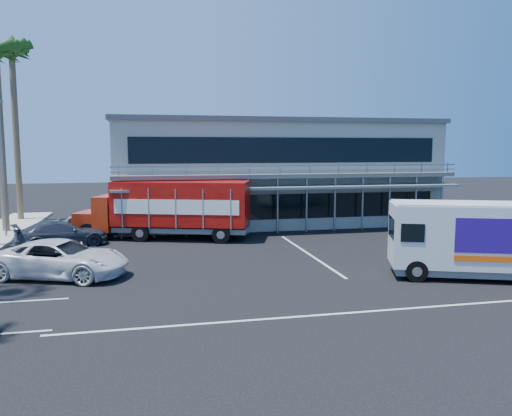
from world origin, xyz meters
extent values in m
plane|color=black|center=(0.00, 0.00, 0.00)|extent=(120.00, 120.00, 0.00)
cube|color=#A1A799|center=(3.00, 15.00, 3.50)|extent=(22.00, 10.00, 7.00)
cube|color=#515454|center=(3.00, 15.00, 7.15)|extent=(22.40, 10.40, 0.30)
cube|color=#515454|center=(3.00, 9.40, 3.60)|extent=(22.00, 1.20, 0.25)
cube|color=gray|center=(3.00, 8.85, 4.10)|extent=(22.00, 0.08, 0.90)
cube|color=slate|center=(3.00, 9.10, 2.90)|extent=(22.00, 1.80, 0.15)
cube|color=black|center=(3.00, 9.98, 1.60)|extent=(20.00, 0.06, 1.60)
cube|color=black|center=(3.00, 9.98, 5.20)|extent=(20.00, 0.06, 1.60)
cylinder|color=brown|center=(-14.70, 13.00, 5.50)|extent=(0.44, 0.44, 11.00)
cylinder|color=brown|center=(-15.10, 18.50, 6.00)|extent=(0.44, 0.44, 12.00)
sphere|color=#1C4F16|center=(-15.10, 18.50, 12.20)|extent=(1.10, 1.10, 1.10)
cylinder|color=gray|center=(-14.20, 11.00, 4.00)|extent=(0.14, 0.14, 8.00)
cube|color=#A8250D|center=(-9.27, 10.27, 0.98)|extent=(2.00, 2.52, 1.17)
cube|color=#A8250D|center=(-8.26, 9.93, 1.51)|extent=(1.70, 2.62, 2.05)
cube|color=black|center=(-8.26, 9.93, 2.10)|extent=(0.71, 1.98, 0.68)
cube|color=#AC140A|center=(-4.00, 8.50, 2.15)|extent=(8.18, 4.80, 2.54)
cube|color=slate|center=(-4.00, 8.50, 0.63)|extent=(8.06, 4.46, 0.29)
cube|color=white|center=(-4.39, 7.33, 2.05)|extent=(6.82, 2.32, 0.83)
cube|color=white|center=(-3.61, 9.67, 2.05)|extent=(6.82, 2.32, 0.83)
cylinder|color=black|center=(-9.34, 9.16, 0.51)|extent=(1.05, 0.59, 1.02)
cylinder|color=black|center=(-8.65, 11.20, 0.51)|extent=(1.05, 0.59, 1.02)
cylinder|color=black|center=(-6.38, 8.17, 0.51)|extent=(1.05, 0.59, 1.02)
cylinder|color=black|center=(-5.69, 10.20, 0.51)|extent=(1.05, 0.59, 1.02)
cylinder|color=black|center=(-1.94, 6.67, 0.51)|extent=(1.05, 0.59, 1.02)
cylinder|color=black|center=(-1.25, 8.71, 0.51)|extent=(1.05, 0.59, 1.02)
cube|color=silver|center=(7.04, -2.88, 1.78)|extent=(6.75, 4.28, 2.55)
cube|color=slate|center=(7.04, -2.88, 0.36)|extent=(6.43, 3.99, 0.32)
cube|color=black|center=(4.06, -1.78, 2.05)|extent=(0.68, 1.70, 0.87)
cube|color=silver|center=(7.04, -2.88, 3.08)|extent=(6.61, 4.20, 0.07)
cube|color=#2A0D7C|center=(7.33, -4.18, 1.96)|extent=(3.09, 1.17, 1.37)
cube|color=#2A0D7C|center=(8.11, -2.10, 1.96)|extent=(3.09, 1.17, 1.37)
cube|color=#F2590C|center=(7.33, -4.18, 1.05)|extent=(3.09, 1.16, 0.23)
cylinder|color=black|center=(4.56, -2.99, 0.44)|extent=(0.92, 0.57, 0.88)
cylinder|color=black|center=(5.24, -1.18, 0.44)|extent=(0.92, 0.57, 0.88)
cylinder|color=black|center=(9.17, -2.65, 0.44)|extent=(0.92, 0.57, 0.88)
imported|color=black|center=(-9.50, 1.20, 0.72)|extent=(4.62, 2.93, 1.44)
imported|color=silver|center=(-9.50, 0.80, 0.77)|extent=(6.11, 4.34, 1.55)
imported|color=#2C313B|center=(-10.55, 7.60, 0.70)|extent=(5.18, 3.42, 1.40)
imported|color=gray|center=(-9.50, 10.80, 0.69)|extent=(4.23, 2.16, 1.38)
camera|label=1|loc=(-5.87, -20.70, 5.35)|focal=35.00mm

